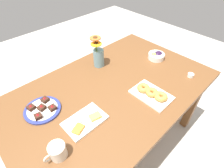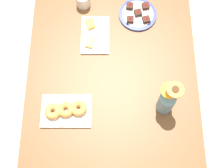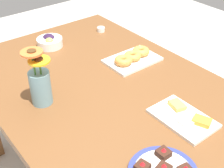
{
  "view_description": "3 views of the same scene",
  "coord_description": "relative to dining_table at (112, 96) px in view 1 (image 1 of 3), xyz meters",
  "views": [
    {
      "loc": [
        0.67,
        0.7,
        1.65
      ],
      "look_at": [
        0.0,
        0.0,
        0.78
      ],
      "focal_mm": 28.0,
      "sensor_mm": 36.0,
      "label": 1
    },
    {
      "loc": [
        -0.64,
        -0.0,
        2.43
      ],
      "look_at": [
        0.0,
        0.0,
        0.78
      ],
      "focal_mm": 50.0,
      "sensor_mm": 36.0,
      "label": 2
    },
    {
      "loc": [
        0.92,
        -0.72,
        1.58
      ],
      "look_at": [
        0.0,
        0.0,
        0.78
      ],
      "focal_mm": 50.0,
      "sensor_mm": 36.0,
      "label": 3
    }
  ],
  "objects": [
    {
      "name": "flower_vase",
      "position": [
        -0.12,
        -0.29,
        0.18
      ],
      "size": [
        0.11,
        0.11,
        0.27
      ],
      "color": "#6B939E",
      "rests_on": "dining_table"
    },
    {
      "name": "grape_bowl",
      "position": [
        -0.58,
        -0.01,
        0.12
      ],
      "size": [
        0.15,
        0.15,
        0.07
      ],
      "color": "white",
      "rests_on": "dining_table"
    },
    {
      "name": "ground_plane",
      "position": [
        0.0,
        0.0,
        -0.65
      ],
      "size": [
        6.0,
        6.0,
        0.0
      ],
      "primitive_type": "plane",
      "color": "#B7B2A8"
    },
    {
      "name": "croissant_platter",
      "position": [
        -0.15,
        0.26,
        0.11
      ],
      "size": [
        0.19,
        0.28,
        0.05
      ],
      "color": "white",
      "rests_on": "dining_table"
    },
    {
      "name": "dining_table",
      "position": [
        0.0,
        0.0,
        0.0
      ],
      "size": [
        1.6,
        1.0,
        0.74
      ],
      "color": "brown",
      "rests_on": "ground_plane"
    },
    {
      "name": "dessert_plate",
      "position": [
        0.48,
        -0.16,
        0.1
      ],
      "size": [
        0.24,
        0.24,
        0.05
      ],
      "color": "navy",
      "rests_on": "dining_table"
    },
    {
      "name": "cheese_platter",
      "position": [
        0.34,
        0.11,
        0.1
      ],
      "size": [
        0.26,
        0.17,
        0.03
      ],
      "color": "white",
      "rests_on": "dining_table"
    },
    {
      "name": "coffee_mug",
      "position": [
        0.57,
        0.18,
        0.13
      ],
      "size": [
        0.12,
        0.09,
        0.09
      ],
      "color": "silver",
      "rests_on": "dining_table"
    },
    {
      "name": "jam_cup_honey",
      "position": [
        -0.56,
        0.35,
        0.1
      ],
      "size": [
        0.05,
        0.05,
        0.03
      ],
      "color": "white",
      "rests_on": "dining_table"
    }
  ]
}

